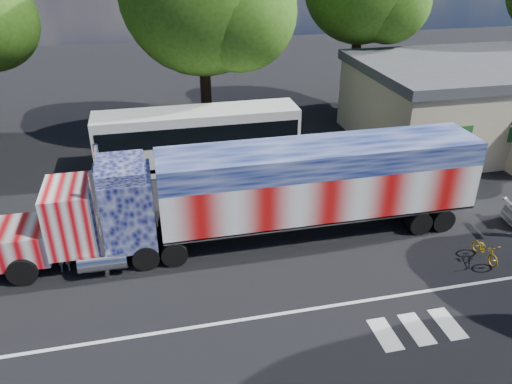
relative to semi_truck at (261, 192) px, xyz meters
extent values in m
plane|color=black|center=(0.00, -2.10, -2.38)|extent=(100.00, 100.00, 0.00)
cube|color=silver|center=(0.00, -5.10, -2.37)|extent=(30.00, 0.15, 0.01)
cube|color=silver|center=(2.80, -6.90, -2.37)|extent=(0.70, 1.60, 0.01)
cube|color=silver|center=(4.00, -6.90, -2.37)|extent=(0.70, 1.60, 0.01)
cube|color=silver|center=(5.20, -6.90, -2.37)|extent=(0.70, 1.60, 0.01)
cube|color=black|center=(-6.76, 0.00, -1.64)|extent=(9.44, 1.05, 0.31)
cube|color=#DE7A7F|center=(-10.12, 0.00, -1.12)|extent=(2.73, 2.31, 1.36)
cube|color=#DE7A7F|center=(-7.81, 0.00, -0.17)|extent=(1.89, 2.62, 2.62)
cube|color=black|center=(-8.70, 0.00, 0.30)|extent=(0.06, 2.20, 0.94)
cube|color=#464B81|center=(-5.71, 0.00, -0.07)|extent=(2.31, 2.62, 3.04)
cube|color=#464B81|center=(-5.71, 0.00, 1.66)|extent=(1.89, 2.52, 0.52)
cylinder|color=silver|center=(-6.66, 1.38, -0.07)|extent=(0.21, 0.21, 4.62)
cylinder|color=silver|center=(-6.66, -1.38, -0.07)|extent=(0.21, 0.21, 4.62)
cylinder|color=silver|center=(-6.76, 1.36, -1.69)|extent=(1.89, 0.69, 0.69)
cylinder|color=silver|center=(-6.76, -1.36, -1.69)|extent=(1.89, 0.69, 0.69)
cylinder|color=black|center=(-9.80, -1.15, -1.80)|extent=(1.15, 0.37, 1.15)
cylinder|color=black|center=(-9.80, 1.15, -1.80)|extent=(1.15, 0.37, 1.15)
cylinder|color=black|center=(-5.08, -1.10, -1.83)|extent=(1.09, 0.58, 1.09)
cylinder|color=black|center=(-5.08, 1.10, -1.83)|extent=(1.09, 0.58, 1.09)
cylinder|color=black|center=(-3.93, -1.10, -1.83)|extent=(1.09, 0.58, 1.09)
cylinder|color=black|center=(-3.93, 1.10, -1.83)|extent=(1.09, 0.58, 1.09)
cube|color=black|center=(2.68, 0.00, -1.38)|extent=(13.64, 1.15, 0.31)
cube|color=#DF8181|center=(2.68, 0.00, -0.17)|extent=(14.06, 2.73, 2.10)
cube|color=#485698|center=(2.68, 0.00, 1.40)|extent=(14.06, 2.73, 1.05)
cube|color=silver|center=(2.68, 0.00, -1.22)|extent=(14.06, 2.73, 0.13)
cube|color=silver|center=(9.73, 0.00, 0.35)|extent=(0.04, 2.62, 3.04)
cylinder|color=black|center=(7.19, -1.10, -1.83)|extent=(1.09, 0.58, 1.09)
cylinder|color=black|center=(7.19, 1.10, -1.83)|extent=(1.09, 0.58, 1.09)
cylinder|color=black|center=(8.34, -1.10, -1.83)|extent=(1.09, 0.58, 1.09)
cylinder|color=black|center=(8.34, 1.10, -1.83)|extent=(1.09, 0.58, 1.09)
cube|color=silver|center=(-1.71, 8.55, -0.68)|extent=(11.63, 2.52, 3.39)
cube|color=black|center=(-1.71, 8.55, -0.05)|extent=(11.24, 2.58, 1.07)
cube|color=black|center=(-1.71, 8.55, -1.94)|extent=(11.63, 2.52, 0.24)
cube|color=black|center=(-7.53, 8.55, -0.53)|extent=(0.06, 2.23, 1.36)
cylinder|color=black|center=(-6.07, 7.34, -1.89)|extent=(0.97, 0.29, 0.97)
cylinder|color=black|center=(-6.07, 9.76, -1.89)|extent=(0.97, 0.29, 0.97)
cylinder|color=black|center=(1.19, 7.34, -1.89)|extent=(0.97, 0.29, 0.97)
cylinder|color=black|center=(1.19, 9.76, -1.89)|extent=(0.97, 0.29, 0.97)
cylinder|color=black|center=(2.06, 7.34, -1.89)|extent=(0.97, 0.29, 0.97)
cylinder|color=black|center=(2.06, 9.76, -1.89)|extent=(0.97, 0.29, 0.97)
cube|color=#1E5926|center=(12.00, 3.86, 0.02)|extent=(1.60, 0.08, 1.20)
imported|color=slate|center=(-8.34, -0.60, -1.58)|extent=(0.63, 0.47, 1.60)
imported|color=gold|center=(8.87, -3.67, -1.94)|extent=(0.61, 1.68, 0.88)
cylinder|color=black|center=(10.96, 16.07, 1.28)|extent=(0.70, 0.70, 7.31)
sphere|color=#315C15|center=(12.57, 14.86, 5.72)|extent=(5.65, 5.65, 5.65)
cylinder|color=black|center=(-0.59, 12.99, 1.30)|extent=(0.70, 0.70, 7.35)
sphere|color=#315C15|center=(1.37, 11.52, 5.76)|extent=(6.85, 6.85, 6.85)
camera|label=1|loc=(-4.42, -18.56, 9.94)|focal=35.00mm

